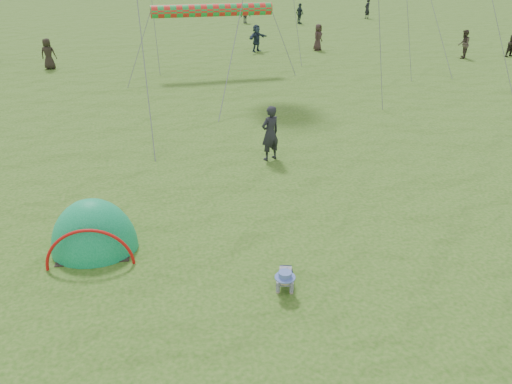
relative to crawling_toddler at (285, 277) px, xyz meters
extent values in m
plane|color=#255410|center=(-0.93, 0.17, -0.29)|extent=(140.00, 140.00, 0.00)
ellipsoid|color=#008841|center=(-3.83, 2.46, -0.29)|extent=(2.10, 1.79, 2.52)
imported|color=black|center=(1.48, 6.67, 0.61)|extent=(0.77, 0.65, 1.80)
imported|color=#433830|center=(17.10, 19.34, 0.55)|extent=(1.01, 1.04, 1.68)
imported|color=#232F34|center=(11.99, 35.61, 0.56)|extent=(0.68, 1.07, 1.70)
imported|color=black|center=(7.47, 37.07, 0.50)|extent=(1.17, 0.92, 1.58)
imported|color=#352624|center=(9.36, 23.80, 0.55)|extent=(0.96, 0.94, 1.67)
imported|color=black|center=(-7.08, 22.25, 0.55)|extent=(0.91, 0.69, 1.67)
imported|color=#263348|center=(5.37, 24.36, 0.56)|extent=(1.59, 1.27, 1.69)
imported|color=black|center=(19.16, 37.36, 0.58)|extent=(0.75, 0.67, 1.73)
cylinder|color=red|center=(1.70, 19.00, 2.97)|extent=(6.27, 0.64, 0.64)
camera|label=1|loc=(-2.53, -7.88, 6.06)|focal=35.00mm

